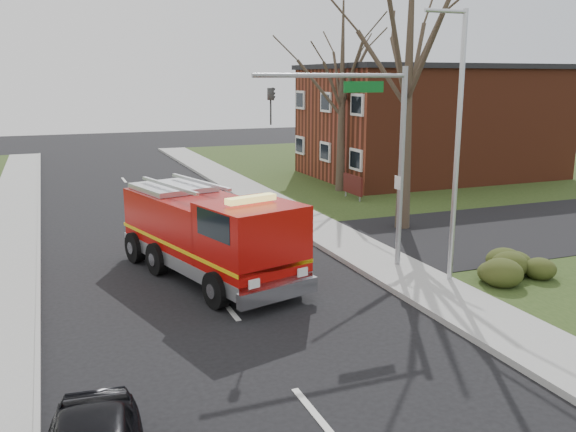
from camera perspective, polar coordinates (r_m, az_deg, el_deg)
name	(u,v)px	position (r m, az deg, el deg)	size (l,w,h in m)	color
ground	(228,308)	(17.68, -5.59, -8.59)	(120.00, 120.00, 0.00)	black
sidewalk_right	(414,280)	(20.13, 11.70, -5.88)	(2.40, 80.00, 0.15)	gray
brick_building	(431,121)	(41.28, 13.19, 8.62)	(15.40, 10.40, 7.25)	maroon
health_center_sign	(353,185)	(32.53, 6.08, 2.91)	(0.12, 2.00, 1.40)	#461310
hedge_corner	(506,264)	(20.88, 19.74, -4.25)	(2.80, 2.00, 0.90)	#2E3D16
bare_tree_near	(409,53)	(25.95, 11.29, 14.74)	(6.00, 6.00, 12.00)	#372B21
bare_tree_far	(342,77)	(34.51, 5.09, 12.85)	(5.25, 5.25, 10.50)	#372B21
traffic_signal_mast	(368,133)	(19.94, 7.52, 7.74)	(5.29, 0.18, 6.80)	gray
streetlight_pole	(456,141)	(19.33, 15.46, 6.77)	(1.48, 0.16, 8.40)	#B7BABF
fire_engine	(210,236)	(19.98, -7.30, -1.87)	(4.63, 8.11, 3.10)	#A20B07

